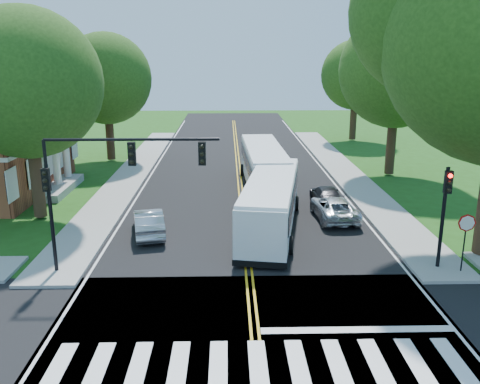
{
  "coord_description": "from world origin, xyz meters",
  "views": [
    {
      "loc": [
        -0.88,
        -13.66,
        9.08
      ],
      "look_at": [
        -0.27,
        10.68,
        2.4
      ],
      "focal_mm": 38.0,
      "sensor_mm": 36.0,
      "label": 1
    }
  ],
  "objects_px": {
    "hatchback": "(149,222)",
    "dark_sedan": "(326,195)",
    "bus_lead": "(271,202)",
    "suv": "(334,208)",
    "signal_ne": "(445,204)",
    "signal_nw": "(105,174)",
    "bus_follow": "(264,166)"
  },
  "relations": [
    {
      "from": "bus_lead",
      "to": "hatchback",
      "type": "distance_m",
      "value": 6.44
    },
    {
      "from": "hatchback",
      "to": "dark_sedan",
      "type": "distance_m",
      "value": 11.42
    },
    {
      "from": "bus_lead",
      "to": "hatchback",
      "type": "bearing_deg",
      "value": 15.79
    },
    {
      "from": "signal_ne",
      "to": "dark_sedan",
      "type": "relative_size",
      "value": 1.1
    },
    {
      "from": "signal_nw",
      "to": "signal_ne",
      "type": "xyz_separation_m",
      "value": [
        14.06,
        0.01,
        -1.41
      ]
    },
    {
      "from": "signal_nw",
      "to": "signal_ne",
      "type": "distance_m",
      "value": 14.13
    },
    {
      "from": "signal_ne",
      "to": "hatchback",
      "type": "relative_size",
      "value": 1.08
    },
    {
      "from": "bus_follow",
      "to": "hatchback",
      "type": "distance_m",
      "value": 11.39
    },
    {
      "from": "signal_nw",
      "to": "bus_follow",
      "type": "height_order",
      "value": "signal_nw"
    },
    {
      "from": "signal_ne",
      "to": "suv",
      "type": "height_order",
      "value": "signal_ne"
    },
    {
      "from": "hatchback",
      "to": "suv",
      "type": "height_order",
      "value": "hatchback"
    },
    {
      "from": "suv",
      "to": "dark_sedan",
      "type": "xyz_separation_m",
      "value": [
        0.09,
        2.82,
        -0.06
      ]
    },
    {
      "from": "signal_ne",
      "to": "bus_lead",
      "type": "distance_m",
      "value": 8.81
    },
    {
      "from": "hatchback",
      "to": "signal_ne",
      "type": "bearing_deg",
      "value": 148.35
    },
    {
      "from": "bus_follow",
      "to": "dark_sedan",
      "type": "height_order",
      "value": "bus_follow"
    },
    {
      "from": "bus_lead",
      "to": "suv",
      "type": "bearing_deg",
      "value": -145.52
    },
    {
      "from": "bus_lead",
      "to": "signal_nw",
      "type": "bearing_deg",
      "value": 46.62
    },
    {
      "from": "hatchback",
      "to": "suv",
      "type": "xyz_separation_m",
      "value": [
        10.08,
        2.36,
        -0.04
      ]
    },
    {
      "from": "hatchback",
      "to": "dark_sedan",
      "type": "bearing_deg",
      "value": -164.86
    },
    {
      "from": "suv",
      "to": "dark_sedan",
      "type": "relative_size",
      "value": 1.15
    },
    {
      "from": "signal_nw",
      "to": "signal_ne",
      "type": "height_order",
      "value": "signal_nw"
    },
    {
      "from": "bus_lead",
      "to": "bus_follow",
      "type": "xyz_separation_m",
      "value": [
        0.22,
        8.61,
        0.05
      ]
    },
    {
      "from": "signal_nw",
      "to": "suv",
      "type": "xyz_separation_m",
      "value": [
        10.97,
        7.11,
        -3.73
      ]
    },
    {
      "from": "signal_ne",
      "to": "bus_follow",
      "type": "distance_m",
      "value": 15.54
    },
    {
      "from": "signal_ne",
      "to": "bus_lead",
      "type": "height_order",
      "value": "signal_ne"
    },
    {
      "from": "suv",
      "to": "dark_sedan",
      "type": "height_order",
      "value": "suv"
    },
    {
      "from": "bus_follow",
      "to": "hatchback",
      "type": "bearing_deg",
      "value": 52.9
    },
    {
      "from": "signal_nw",
      "to": "bus_lead",
      "type": "height_order",
      "value": "signal_nw"
    },
    {
      "from": "dark_sedan",
      "to": "hatchback",
      "type": "bearing_deg",
      "value": 27.59
    },
    {
      "from": "signal_nw",
      "to": "hatchback",
      "type": "xyz_separation_m",
      "value": [
        0.89,
        4.75,
        -3.69
      ]
    },
    {
      "from": "signal_nw",
      "to": "hatchback",
      "type": "height_order",
      "value": "signal_nw"
    },
    {
      "from": "bus_follow",
      "to": "bus_lead",
      "type": "bearing_deg",
      "value": 86.78
    }
  ]
}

